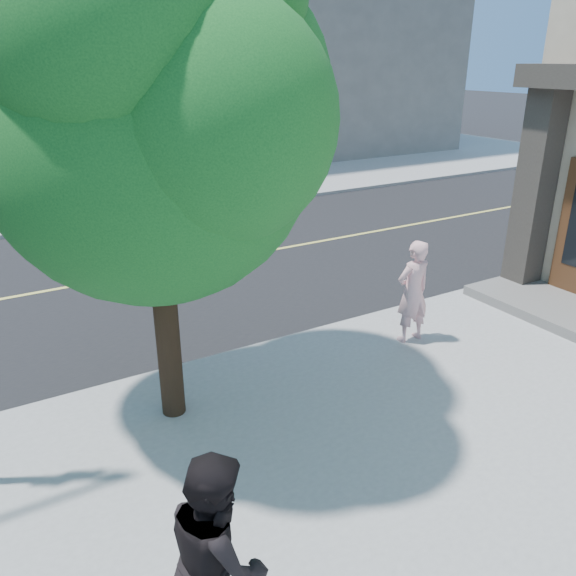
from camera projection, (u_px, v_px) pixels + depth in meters
ground at (5, 418)px, 7.71m from camera, size 140.00×140.00×0.00m
sidewalk_ne at (231, 146)px, 31.23m from camera, size 29.00×25.00×0.12m
filler_ne at (231, 3)px, 29.22m from camera, size 18.00×16.00×14.00m
man_on_phone at (413, 292)px, 9.30m from camera, size 0.63×0.42×1.73m
pedestrian at (219, 557)px, 4.27m from camera, size 0.92×1.06×1.85m
street_tree at (156, 96)px, 6.22m from camera, size 4.68×4.25×6.21m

